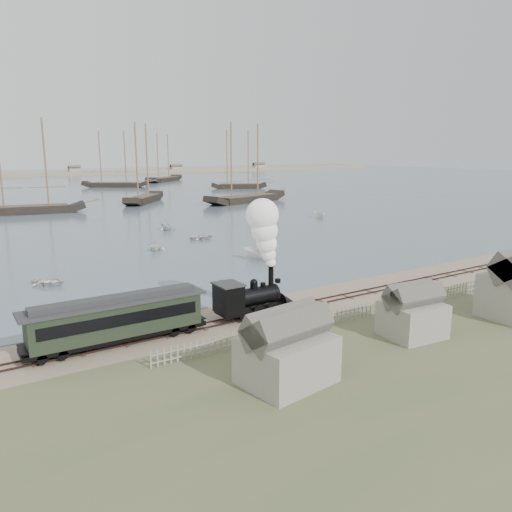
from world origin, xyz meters
TOP-DOWN VIEW (x-y plane):
  - ground at (0.00, 0.00)m, footprint 600.00×600.00m
  - harbor_water at (0.00, 170.00)m, footprint 600.00×336.00m
  - rail_track at (0.00, -2.00)m, footprint 120.00×1.80m
  - picket_fence_west at (-6.50, -7.00)m, footprint 19.00×0.10m
  - picket_fence_east at (12.50, -7.50)m, footprint 15.00×0.10m
  - shed_left at (-10.00, -13.00)m, footprint 5.00×4.00m
  - shed_mid at (2.00, -12.00)m, footprint 4.00×3.50m
  - locomotive at (-4.28, -2.00)m, footprint 7.36×2.75m
  - passenger_coach at (-16.43, -2.00)m, footprint 12.62×2.43m
  - beached_dinghy at (-18.61, 0.48)m, footprint 3.46×4.52m
  - rowboat_0 at (-17.40, 17.04)m, footprint 4.06×4.10m
  - rowboat_1 at (-1.69, 27.76)m, footprint 3.48×3.58m
  - rowboat_2 at (6.22, 15.50)m, footprint 4.15×2.68m
  - rowboat_3 at (7.23, 32.14)m, footprint 3.13×3.95m
  - rowboat_4 at (13.34, 23.07)m, footprint 3.79×3.70m
  - rowboat_5 at (37.72, 41.04)m, footprint 3.60×1.76m
  - rowboat_7 at (6.22, 42.95)m, footprint 4.09×3.77m
  - schooner_2 at (-9.41, 79.46)m, footprint 22.98×8.72m
  - schooner_3 at (19.11, 88.02)m, footprint 16.48×18.58m
  - schooner_4 at (41.65, 74.79)m, footprint 26.75×13.16m
  - schooner_5 at (63.20, 114.50)m, footprint 19.00×12.09m
  - schooner_8 at (29.45, 144.74)m, footprint 22.37×17.23m
  - schooner_9 at (57.38, 166.45)m, footprint 22.74×20.71m

SIDE VIEW (x-z plane):
  - ground at x=0.00m, z-range 0.00..0.00m
  - picket_fence_west at x=-6.50m, z-range -0.60..0.60m
  - picket_fence_east at x=12.50m, z-range -0.60..0.60m
  - shed_left at x=-10.00m, z-range -2.05..2.05m
  - shed_mid at x=2.00m, z-range -1.80..1.80m
  - harbor_water at x=0.00m, z-range 0.00..0.06m
  - rail_track at x=0.00m, z-range -0.04..0.12m
  - rowboat_0 at x=-17.40m, z-range 0.06..0.76m
  - rowboat_3 at x=7.23m, z-range 0.06..0.80m
  - beached_dinghy at x=-18.61m, z-range 0.00..0.87m
  - rowboat_5 at x=37.72m, z-range 0.06..1.39m
  - rowboat_1 at x=-1.69m, z-range 0.06..1.50m
  - rowboat_2 at x=6.22m, z-range 0.06..1.56m
  - rowboat_4 at x=13.34m, z-range 0.06..1.58m
  - rowboat_7 at x=6.22m, z-range 0.06..1.87m
  - passenger_coach at x=-16.43m, z-range 0.42..3.49m
  - locomotive at x=-4.28m, z-range -0.35..8.82m
  - schooner_2 at x=-9.41m, z-range 0.06..20.06m
  - schooner_3 at x=19.11m, z-range 0.06..20.06m
  - schooner_4 at x=41.65m, z-range 0.06..20.06m
  - schooner_5 at x=63.20m, z-range 0.06..20.06m
  - schooner_8 at x=29.45m, z-range 0.06..20.06m
  - schooner_9 at x=57.38m, z-range 0.06..20.06m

